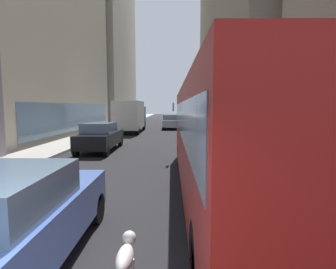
% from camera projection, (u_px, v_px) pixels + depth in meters
% --- Properties ---
extents(ground_plane, '(120.00, 120.00, 0.00)m').
position_uv_depth(ground_plane, '(162.00, 126.00, 36.25)').
color(ground_plane, '#232326').
extents(sidewalk_left, '(2.40, 110.00, 0.15)m').
position_uv_depth(sidewalk_left, '(120.00, 125.00, 36.31)').
color(sidewalk_left, '#ADA89E').
rests_on(sidewalk_left, ground).
extents(sidewalk_right, '(2.40, 110.00, 0.15)m').
position_uv_depth(sidewalk_right, '(204.00, 125.00, 36.17)').
color(sidewalk_right, gray).
rests_on(sidewalk_right, ground).
extents(building_left_far, '(9.86, 23.74, 32.50)m').
position_uv_depth(building_left_far, '(100.00, 32.00, 49.08)').
color(building_left_far, '#B2A893').
rests_on(building_left_far, ground).
extents(building_right_far, '(9.66, 14.03, 34.31)m').
position_uv_depth(building_right_far, '(232.00, 24.00, 47.20)').
color(building_right_far, '#A0937F').
rests_on(building_right_far, ground).
extents(transit_bus, '(2.78, 11.53, 3.05)m').
position_uv_depth(transit_bus, '(226.00, 133.00, 7.52)').
color(transit_bus, red).
rests_on(transit_bus, ground).
extents(car_silver_sedan, '(1.88, 4.13, 1.62)m').
position_uv_depth(car_silver_sedan, '(171.00, 122.00, 30.51)').
color(car_silver_sedan, '#B7BABF').
rests_on(car_silver_sedan, ground).
extents(car_black_suv, '(1.76, 4.60, 1.62)m').
position_uv_depth(car_black_suv, '(100.00, 137.00, 15.21)').
color(car_black_suv, black).
rests_on(car_black_suv, ground).
extents(car_blue_hatchback, '(1.88, 4.48, 1.62)m').
position_uv_depth(car_blue_hatchback, '(1.00, 223.00, 3.84)').
color(car_blue_hatchback, '#4C6BB7').
rests_on(car_blue_hatchback, ground).
extents(box_truck, '(2.30, 7.50, 3.05)m').
position_uv_depth(box_truck, '(131.00, 115.00, 26.44)').
color(box_truck, '#19519E').
rests_on(box_truck, ground).
extents(dalmatian_dog, '(0.22, 0.96, 0.72)m').
position_uv_depth(dalmatian_dog, '(126.00, 257.00, 3.54)').
color(dalmatian_dog, white).
rests_on(dalmatian_dog, ground).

